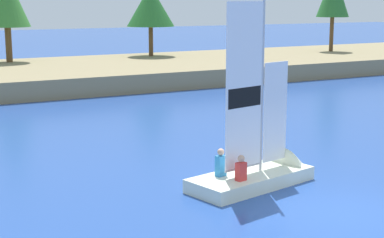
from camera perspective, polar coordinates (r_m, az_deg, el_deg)
name	(u,v)px	position (r m, az deg, el deg)	size (l,w,h in m)	color
ground_plane	(339,213)	(15.90, 13.65, -8.62)	(200.00, 200.00, 0.00)	#234793
shore_bank	(51,75)	(39.77, -13.14, 4.01)	(80.00, 12.97, 1.11)	#897A56
shoreline_tree_midright	(150,6)	(46.00, -3.93, 10.55)	(3.56, 3.56, 5.25)	brown
sailboat	(269,168)	(18.16, 7.25, -4.59)	(4.55, 2.39, 6.37)	silver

